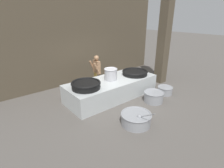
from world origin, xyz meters
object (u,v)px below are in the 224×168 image
giant_wok_far (135,72)px  stock_pot (111,74)px  prep_bowl_vegetables (136,118)px  prep_bowl_extra (154,96)px  prep_bowl_meat (165,90)px  giant_wok_near (86,85)px  cook (97,71)px

giant_wok_far → stock_pot: stock_pot is taller
prep_bowl_vegetables → prep_bowl_extra: (1.69, 0.64, 0.02)m
prep_bowl_vegetables → prep_bowl_meat: bearing=16.3°
giant_wok_near → prep_bowl_extra: bearing=-30.3°
stock_pot → prep_bowl_extra: size_ratio=0.70×
prep_bowl_meat → prep_bowl_vegetables: bearing=-163.7°
prep_bowl_meat → giant_wok_near: bearing=160.0°
giant_wok_near → giant_wok_far: giant_wok_near is taller
cook → prep_bowl_vegetables: cook is taller
giant_wok_far → prep_bowl_meat: 1.53m
cook → prep_bowl_meat: 3.15m
prep_bowl_vegetables → cook: bearing=77.6°
giant_wok_far → stock_pot: 1.26m
cook → prep_bowl_vegetables: bearing=86.0°
cook → prep_bowl_extra: (1.00, -2.49, -0.63)m
stock_pot → prep_bowl_meat: stock_pot is taller
stock_pot → prep_bowl_vegetables: bearing=-107.9°
giant_wok_far → stock_pot: (-1.25, 0.17, 0.15)m
prep_bowl_extra → cook: bearing=111.9°
stock_pot → prep_bowl_vegetables: stock_pot is taller
giant_wok_far → prep_bowl_vegetables: 2.80m
giant_wok_far → prep_bowl_extra: bearing=-100.0°
cook → giant_wok_near: bearing=50.9°
prep_bowl_vegetables → prep_bowl_extra: bearing=20.7°
stock_pot → prep_bowl_vegetables: size_ratio=0.43×
stock_pot → prep_bowl_extra: stock_pot is taller
stock_pot → prep_bowl_vegetables: (-0.68, -2.10, -0.79)m
prep_bowl_meat → prep_bowl_extra: 0.99m
stock_pot → prep_bowl_meat: bearing=-33.3°
stock_pot → giant_wok_far: bearing=-7.8°
prep_bowl_extra → prep_bowl_meat: bearing=8.4°
giant_wok_far → prep_bowl_extra: giant_wok_far is taller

